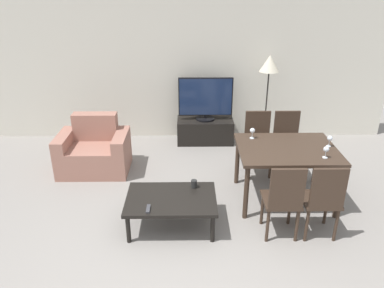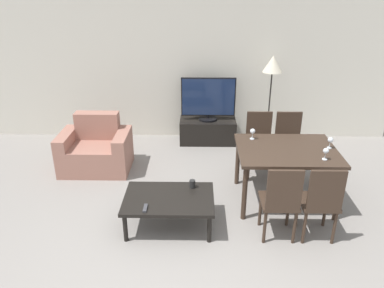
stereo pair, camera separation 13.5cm
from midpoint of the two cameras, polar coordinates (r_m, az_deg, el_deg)
name	(u,v)px [view 2 (the right image)]	position (r m, az deg, el deg)	size (l,w,h in m)	color
ground_plane	(179,284)	(3.83, -0.89, -20.62)	(18.00, 18.00, 0.00)	gray
wall_back	(189,63)	(6.61, 0.07, 12.29)	(7.19, 0.06, 2.70)	silver
armchair	(96,150)	(5.83, -13.76, -0.97)	(1.02, 0.72, 0.83)	#9E6B5B
tv_stand	(208,131)	(6.65, 2.99, 2.04)	(0.98, 0.48, 0.42)	black
tv	(208,99)	(6.45, 3.10, 6.83)	(0.93, 0.32, 0.75)	black
coffee_table	(169,200)	(4.37, -2.65, -8.56)	(1.04, 0.71, 0.38)	black
dining_table	(286,155)	(4.85, 14.97, -1.62)	(1.23, 0.98, 0.74)	#38281E
dining_chair_near	(281,199)	(4.19, 14.29, -8.20)	(0.40, 0.40, 0.92)	#38281E
dining_chair_far	(288,141)	(5.67, 15.15, 0.48)	(0.40, 0.40, 0.92)	#38281E
dining_chair_near_right	(321,200)	(4.31, 19.92, -8.01)	(0.40, 0.40, 0.92)	#38281E
dining_chair_far_left	(259,141)	(5.58, 10.86, 0.52)	(0.40, 0.40, 0.92)	#38281E
floor_lamp	(272,69)	(6.35, 12.76, 11.09)	(0.32, 0.32, 1.55)	black
remote_primary	(145,208)	(4.16, -6.20, -9.69)	(0.04, 0.15, 0.02)	#38383D
cup_white_near	(192,184)	(4.51, 0.92, -6.11)	(0.07, 0.07, 0.10)	black
wine_glass_left	(326,152)	(4.63, 20.51, -1.11)	(0.07, 0.07, 0.15)	silver
wine_glass_center	(330,141)	(4.96, 21.07, 0.48)	(0.07, 0.07, 0.15)	silver
wine_glass_right	(253,132)	(4.97, 9.99, 1.83)	(0.07, 0.07, 0.15)	silver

